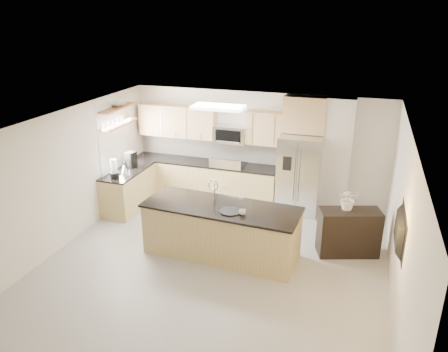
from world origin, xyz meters
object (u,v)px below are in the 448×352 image
(range, at_px, (229,182))
(refrigerator, at_px, (299,174))
(cup, at_px, (242,212))
(television, at_px, (396,230))
(platter, at_px, (230,211))
(bowl, at_px, (118,104))
(microwave, at_px, (230,134))
(coffee_maker, at_px, (131,160))
(kettle, at_px, (124,169))
(credenza, at_px, (349,232))
(flower_vase, at_px, (349,194))
(blender, at_px, (114,170))
(island, at_px, (221,230))

(range, bearing_deg, refrigerator, -1.60)
(cup, xyz_separation_m, television, (2.44, -0.52, 0.31))
(platter, relative_size, bowl, 0.93)
(microwave, bearing_deg, coffee_maker, -155.25)
(range, relative_size, kettle, 4.71)
(microwave, distance_m, credenza, 3.55)
(bowl, relative_size, flower_vase, 0.66)
(kettle, distance_m, bowl, 1.42)
(bowl, distance_m, television, 6.25)
(refrigerator, relative_size, bowl, 4.31)
(refrigerator, relative_size, cup, 14.84)
(cup, height_order, platter, cup)
(coffee_maker, relative_size, bowl, 0.86)
(platter, xyz_separation_m, kettle, (-2.87, 1.29, 0.03))
(blender, height_order, coffee_maker, blender)
(island, distance_m, blender, 2.87)
(refrigerator, xyz_separation_m, credenza, (1.20, -1.57, -0.45))
(kettle, relative_size, coffee_maker, 0.68)
(range, xyz_separation_m, kettle, (-2.02, -1.26, 0.55))
(television, bearing_deg, cup, 77.97)
(coffee_maker, relative_size, flower_vase, 0.57)
(range, xyz_separation_m, credenza, (2.86, -1.62, -0.03))
(microwave, xyz_separation_m, refrigerator, (1.66, -0.17, -0.74))
(range, distance_m, platter, 2.74)
(kettle, bearing_deg, platter, -24.26)
(island, relative_size, coffee_maker, 8.17)
(platter, height_order, bowl, bowl)
(microwave, relative_size, platter, 1.98)
(kettle, distance_m, coffee_maker, 0.43)
(range, relative_size, cup, 9.51)
(microwave, height_order, flower_vase, microwave)
(island, relative_size, cup, 24.31)
(credenza, height_order, blender, blender)
(range, bearing_deg, blender, -142.65)
(kettle, bearing_deg, island, -22.94)
(range, bearing_deg, microwave, 90.00)
(island, relative_size, blender, 6.87)
(flower_vase, bearing_deg, range, 150.60)
(credenza, relative_size, flower_vase, 1.77)
(kettle, bearing_deg, blender, -98.86)
(range, xyz_separation_m, bowl, (-2.25, -0.93, 1.92))
(range, relative_size, blender, 2.69)
(microwave, relative_size, bowl, 1.84)
(refrigerator, xyz_separation_m, bowl, (-3.91, -0.89, 1.50))
(microwave, bearing_deg, island, -76.26)
(coffee_maker, bearing_deg, television, -22.13)
(flower_vase, xyz_separation_m, television, (0.72, -1.55, 0.15))
(blender, relative_size, flower_vase, 0.68)
(credenza, distance_m, bowl, 5.51)
(coffee_maker, bearing_deg, refrigerator, 11.96)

